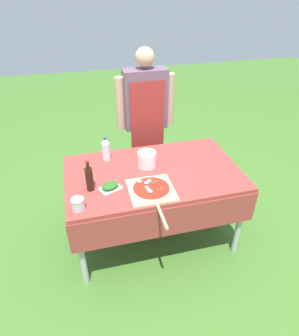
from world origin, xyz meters
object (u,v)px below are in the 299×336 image
(water_bottle, at_px, (106,149))
(prep_table, at_px, (153,180))
(person_cook, at_px, (145,114))
(oil_bottle, at_px, (89,178))
(herb_container, at_px, (110,186))
(mixing_tub, at_px, (147,159))
(sauce_jar, at_px, (78,205))
(pizza_on_peel, at_px, (152,190))

(water_bottle, bearing_deg, prep_table, -39.22)
(person_cook, relative_size, water_bottle, 6.97)
(oil_bottle, distance_m, herb_container, 0.17)
(mixing_tub, height_order, sauce_jar, mixing_tub)
(person_cook, relative_size, sauce_jar, 16.73)
(pizza_on_peel, xyz_separation_m, mixing_tub, (0.05, 0.36, 0.05))
(herb_container, distance_m, sauce_jar, 0.31)
(pizza_on_peel, xyz_separation_m, herb_container, (-0.30, 0.12, 0.01))
(oil_bottle, bearing_deg, herb_container, -10.13)
(water_bottle, xyz_separation_m, sauce_jar, (-0.28, -0.62, -0.07))
(herb_container, relative_size, sauce_jar, 2.05)
(mixing_tub, xyz_separation_m, sauce_jar, (-0.61, -0.43, -0.03))
(person_cook, distance_m, mixing_tub, 0.71)
(pizza_on_peel, height_order, water_bottle, water_bottle)
(person_cook, xyz_separation_m, herb_container, (-0.51, -0.92, -0.17))
(prep_table, height_order, mixing_tub, mixing_tub)
(oil_bottle, relative_size, mixing_tub, 1.63)
(person_cook, height_order, sauce_jar, person_cook)
(prep_table, xyz_separation_m, oil_bottle, (-0.54, -0.12, 0.19))
(prep_table, bearing_deg, mixing_tub, 107.80)
(person_cook, relative_size, pizza_on_peel, 2.62)
(pizza_on_peel, distance_m, herb_container, 0.32)
(herb_container, bearing_deg, person_cook, 61.17)
(pizza_on_peel, bearing_deg, mixing_tub, 82.31)
(pizza_on_peel, bearing_deg, oil_bottle, 162.90)
(herb_container, relative_size, mixing_tub, 1.21)
(person_cook, bearing_deg, oil_bottle, 54.53)
(prep_table, height_order, herb_container, herb_container)
(pizza_on_peel, relative_size, water_bottle, 2.66)
(prep_table, relative_size, herb_container, 7.55)
(mixing_tub, bearing_deg, prep_table, -72.20)
(herb_container, bearing_deg, pizza_on_peel, -21.28)
(herb_container, bearing_deg, water_bottle, 86.16)
(prep_table, bearing_deg, sauce_jar, -152.81)
(mixing_tub, bearing_deg, herb_container, -145.29)
(water_bottle, relative_size, herb_container, 1.17)
(water_bottle, bearing_deg, sauce_jar, -114.55)
(pizza_on_peel, distance_m, water_bottle, 0.63)
(mixing_tub, distance_m, sauce_jar, 0.74)
(water_bottle, bearing_deg, oil_bottle, -113.45)
(person_cook, distance_m, pizza_on_peel, 1.08)
(person_cook, height_order, herb_container, person_cook)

